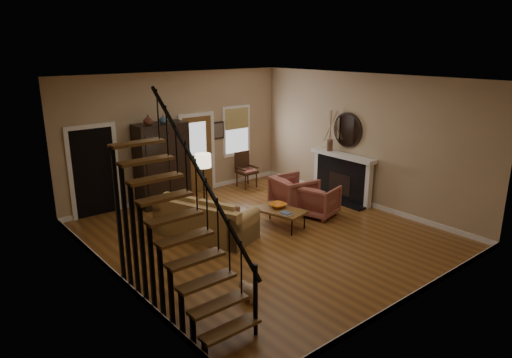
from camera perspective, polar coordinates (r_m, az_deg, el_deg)
room at (r=10.56m, az=-6.87°, el=2.97°), size 7.00×7.33×3.30m
staircase at (r=6.85m, az=-9.67°, el=-3.84°), size 0.94×2.80×3.20m
fireplace at (r=12.12m, az=10.83°, el=0.81°), size 0.33×1.95×2.30m
armoire at (r=11.70m, az=-11.66°, el=1.77°), size 1.30×0.60×2.10m
vase_a at (r=11.22m, az=-13.35°, el=7.18°), size 0.24×0.24×0.25m
vase_b at (r=11.40m, az=-11.53°, el=7.34°), size 0.20×0.20×0.21m
sofa at (r=9.82m, az=-6.30°, el=-4.82°), size 1.63×2.34×0.80m
coffee_table at (r=10.26m, az=3.07°, el=-4.93°), size 0.87×1.21×0.42m
bowl at (r=10.31m, az=2.74°, el=-3.31°), size 0.37×0.37×0.09m
books at (r=9.90m, az=3.75°, el=-4.31°), size 0.20×0.27×0.05m
armchair_left at (r=10.97m, az=7.83°, el=-2.69°), size 1.01×0.99×0.76m
armchair_right at (r=11.24m, az=4.76°, el=-1.81°), size 1.08×1.06×0.87m
floor_lamp at (r=10.49m, az=-6.53°, el=-1.12°), size 0.42×0.42×1.60m
side_chair at (r=13.01m, az=-1.17°, el=1.14°), size 0.54×0.54×1.02m
dog at (r=7.52m, az=-0.78°, el=-13.94°), size 0.24×0.40×0.28m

